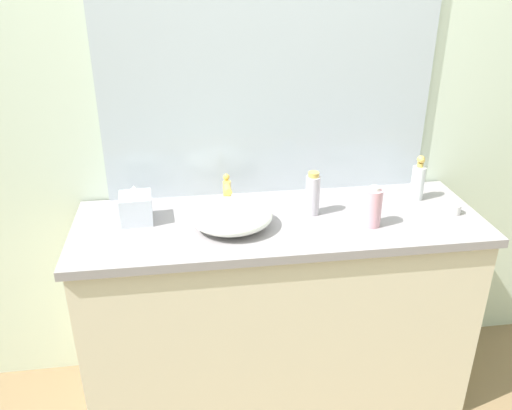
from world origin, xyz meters
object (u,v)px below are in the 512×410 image
(tissue_box, at_px, (136,206))
(candle_jar, at_px, (455,209))
(soap_dispenser, at_px, (418,181))
(lotion_bottle, at_px, (373,207))
(perfume_bottle, at_px, (313,194))
(sink_basin, at_px, (231,216))

(tissue_box, relative_size, candle_jar, 3.02)
(soap_dispenser, bearing_deg, candle_jar, -58.92)
(lotion_bottle, distance_m, tissue_box, 0.93)
(perfume_bottle, bearing_deg, sink_basin, -167.95)
(soap_dispenser, height_order, candle_jar, soap_dispenser)
(sink_basin, relative_size, lotion_bottle, 1.94)
(tissue_box, bearing_deg, lotion_bottle, -10.23)
(lotion_bottle, distance_m, candle_jar, 0.38)
(soap_dispenser, relative_size, perfume_bottle, 1.09)
(perfume_bottle, relative_size, tissue_box, 1.19)
(soap_dispenser, bearing_deg, lotion_bottle, -142.25)
(lotion_bottle, bearing_deg, soap_dispenser, 37.75)
(tissue_box, bearing_deg, soap_dispenser, 2.33)
(sink_basin, xyz_separation_m, tissue_box, (-0.37, 0.10, 0.02))
(lotion_bottle, xyz_separation_m, perfume_bottle, (-0.21, 0.13, 0.01))
(soap_dispenser, height_order, lotion_bottle, soap_dispenser)
(sink_basin, xyz_separation_m, soap_dispenser, (0.83, 0.15, 0.04))
(tissue_box, height_order, candle_jar, tissue_box)
(sink_basin, distance_m, tissue_box, 0.39)
(tissue_box, bearing_deg, perfume_bottle, -2.51)
(lotion_bottle, xyz_separation_m, tissue_box, (-0.92, 0.17, -0.01))
(sink_basin, distance_m, candle_jar, 0.92)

